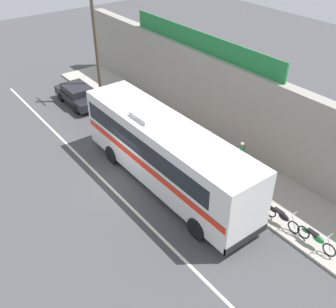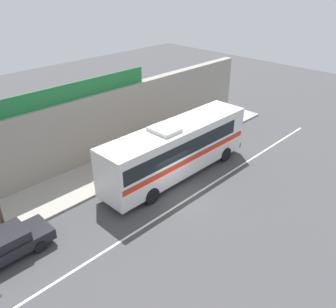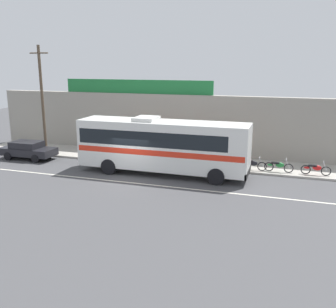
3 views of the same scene
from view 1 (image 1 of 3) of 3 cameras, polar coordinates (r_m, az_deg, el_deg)
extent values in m
plane|color=#444447|center=(20.76, -6.86, -3.69)|extent=(70.00, 70.00, 0.00)
cube|color=#A8A399|center=(23.20, 4.12, 1.19)|extent=(30.00, 3.60, 0.14)
cube|color=gray|center=(23.37, 8.39, 7.72)|extent=(30.00, 0.70, 4.80)
cube|color=#1E7538|center=(23.90, 4.76, 16.20)|extent=(12.65, 0.12, 1.10)
cube|color=silver|center=(20.46, -8.77, -4.49)|extent=(30.00, 0.14, 0.01)
cube|color=silver|center=(19.12, -0.37, 0.28)|extent=(11.26, 2.48, 3.10)
cube|color=black|center=(19.12, -1.18, 2.24)|extent=(9.91, 2.50, 0.96)
cube|color=red|center=(19.28, -0.36, -0.47)|extent=(11.03, 2.50, 0.36)
cube|color=black|center=(15.65, 12.15, -7.43)|extent=(0.04, 2.23, 1.40)
cube|color=black|center=(16.89, 11.38, -12.06)|extent=(0.12, 2.48, 0.36)
cube|color=silver|center=(19.05, -2.43, 5.96)|extent=(1.40, 1.74, 0.24)
cylinder|color=black|center=(18.42, 9.81, -7.62)|extent=(1.04, 0.32, 1.04)
cylinder|color=black|center=(17.18, 4.34, -10.80)|extent=(1.04, 0.32, 1.04)
cylinder|color=black|center=(22.79, -3.15, 1.91)|extent=(1.04, 0.32, 1.04)
cylinder|color=black|center=(21.81, -8.12, -0.04)|extent=(1.04, 0.32, 1.04)
cube|color=black|center=(28.56, -13.01, 8.25)|extent=(4.24, 1.74, 0.56)
cube|color=black|center=(28.43, -13.23, 9.26)|extent=(2.21, 1.56, 0.48)
cube|color=black|center=(27.76, -12.47, 8.66)|extent=(0.21, 1.46, 0.34)
cylinder|color=black|center=(27.99, -10.31, 7.35)|extent=(0.62, 0.20, 0.62)
cylinder|color=black|center=(27.39, -13.32, 6.34)|extent=(0.62, 0.20, 0.62)
cylinder|color=black|center=(30.01, -12.58, 8.96)|extent=(0.62, 0.20, 0.62)
cylinder|color=black|center=(29.45, -15.43, 8.04)|extent=(0.62, 0.20, 0.62)
cylinder|color=brown|center=(27.40, -10.57, 15.87)|extent=(0.22, 0.22, 8.40)
torus|color=black|center=(17.66, 22.55, -12.87)|extent=(0.62, 0.06, 0.62)
torus|color=black|center=(18.04, 19.23, -10.77)|extent=(0.62, 0.06, 0.62)
cylinder|color=silver|center=(17.48, 22.55, -12.05)|extent=(0.34, 0.04, 0.65)
cylinder|color=silver|center=(17.29, 22.50, -11.13)|extent=(0.03, 0.56, 0.03)
ellipsoid|color=#237F38|center=(17.70, 21.15, -11.51)|extent=(0.56, 0.22, 0.34)
cube|color=black|center=(17.71, 20.46, -10.75)|extent=(0.52, 0.20, 0.10)
ellipsoid|color=#237F38|center=(17.93, 19.47, -10.55)|extent=(0.36, 0.14, 0.16)
torus|color=black|center=(18.14, 17.94, -10.17)|extent=(0.62, 0.06, 0.62)
torus|color=black|center=(18.63, 14.82, -8.12)|extent=(0.62, 0.06, 0.62)
cylinder|color=silver|center=(17.96, 17.91, -9.35)|extent=(0.34, 0.04, 0.65)
cylinder|color=silver|center=(17.79, 17.83, -8.43)|extent=(0.03, 0.56, 0.03)
ellipsoid|color=black|center=(18.23, 16.60, -8.82)|extent=(0.56, 0.22, 0.34)
cube|color=black|center=(18.27, 15.94, -8.07)|extent=(0.52, 0.20, 0.10)
ellipsoid|color=black|center=(18.52, 15.03, -7.89)|extent=(0.36, 0.14, 0.16)
cylinder|color=navy|center=(21.38, 10.68, -1.04)|extent=(0.13, 0.13, 0.80)
cylinder|color=navy|center=(21.27, 10.35, -1.21)|extent=(0.13, 0.13, 0.80)
cylinder|color=#2D7A4C|center=(20.94, 10.71, 0.44)|extent=(0.30, 0.30, 0.60)
sphere|color=tan|center=(20.70, 10.83, 1.44)|extent=(0.22, 0.22, 0.22)
cylinder|color=#2D7A4C|center=(21.05, 11.09, 0.69)|extent=(0.08, 0.08, 0.55)
cylinder|color=#2D7A4C|center=(20.79, 10.34, 0.32)|extent=(0.08, 0.08, 0.55)
camera|label=2|loc=(27.59, -50.46, 22.29)|focal=36.91mm
camera|label=3|loc=(15.22, -92.12, -26.52)|focal=40.43mm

